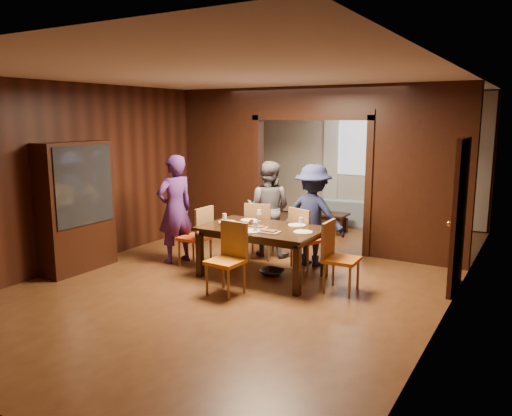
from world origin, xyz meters
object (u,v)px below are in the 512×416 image
Objects in this scene: coffee_table at (328,222)px; chair_right at (342,257)px; person_grey at (268,209)px; person_purple at (175,209)px; sofa at (346,211)px; chair_left at (195,236)px; person_navy at (313,215)px; dining_table at (262,252)px; hutch at (76,207)px; chair_far_l at (260,230)px; chair_far_r at (308,237)px; chair_near at (226,259)px.

coffee_table is 3.64m from chair_right.
person_grey reaches higher than coffee_table.
person_purple is 1.08× the size of person_grey.
sofa is 4.35m from chair_left.
person_purple is 2.90m from chair_right.
dining_table is at bearing 69.67° from person_navy.
hutch reaches higher than person_grey.
chair_right is at bearing 136.96° from person_grey.
chair_left is (-1.23, -0.04, 0.10)m from dining_table.
hutch is (-2.11, -2.01, 0.52)m from chair_far_l.
person_grey is 1.28m from dining_table.
coffee_table is at bearing -55.65° from chair_far_r.
person_navy is at bearing -73.47° from coffee_table.
chair_left is (0.38, 0.01, -0.40)m from person_purple.
person_navy is 0.82× the size of hutch.
chair_far_l is (-0.29, -3.34, 0.19)m from sofa.
person_grey is 2.27m from coffee_table.
hutch reaches higher than person_navy.
person_purple is 2.20m from chair_far_r.
person_grey is 0.91m from person_navy.
person_purple is 1.82× the size of chair_far_l.
coffee_table is 3.44m from chair_left.
coffee_table is (-0.29, 3.26, -0.18)m from dining_table.
sofa is at bearing -111.35° from chair_far_l.
person_grey is at bearing 46.44° from hutch.
coffee_table is (-0.69, 2.32, -0.62)m from person_navy.
person_navy is 1.69× the size of chair_right.
chair_left is at bearing -105.84° from coffee_table.
chair_right is (1.55, -3.28, 0.28)m from coffee_table.
chair_near is (1.17, -0.86, 0.00)m from chair_left.
hutch is at bearing -50.53° from chair_left.
dining_table reaches higher than coffee_table.
person_navy is at bearing 79.70° from chair_near.
chair_left and chair_far_l have the same top height.
chair_left reaches higher than dining_table.
person_purple reaches higher than person_navy.
dining_table is (0.50, -1.09, -0.44)m from person_grey.
hutch is at bearing -170.94° from chair_near.
chair_left and chair_right have the same top height.
chair_right is 0.48× the size of hutch.
person_grey is 0.82× the size of hutch.
hutch is at bearing -156.31° from dining_table.
person_navy is 3.69m from hutch.
sofa is 4.20m from dining_table.
person_navy reaches higher than chair_left.
dining_table is at bearing 93.18° from chair_left.
sofa is (-0.64, 3.25, -0.52)m from person_navy.
hutch reaches higher than chair_far_r.
chair_far_l is 1.00× the size of chair_far_r.
person_navy is at bearing 66.90° from dining_table.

